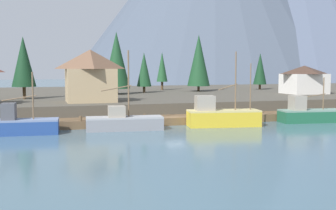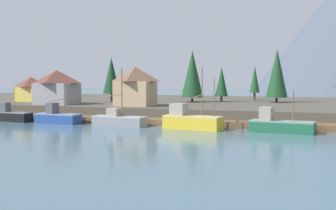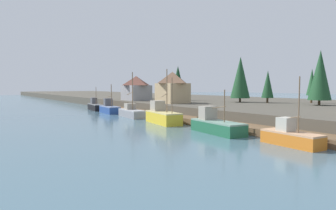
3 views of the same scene
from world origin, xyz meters
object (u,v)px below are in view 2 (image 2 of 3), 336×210
at_px(fishing_boat_green, 280,125).
at_px(conifer_mid_right, 222,82).
at_px(house_yellow, 31,89).
at_px(conifer_near_left, 255,79).
at_px(conifer_near_right, 111,76).
at_px(house_grey, 57,87).
at_px(house_tan, 135,86).
at_px(conifer_back_left, 192,74).
at_px(fishing_boat_black, 10,115).
at_px(conifer_mid_left, 277,73).
at_px(fishing_boat_yellow, 191,121).
at_px(fishing_boat_grey, 119,120).
at_px(fishing_boat_blue, 57,117).

bearing_deg(fishing_boat_green, conifer_mid_right, 122.89).
relative_size(house_yellow, conifer_near_left, 0.83).
xyz_separation_m(conifer_near_right, conifer_mid_right, (22.05, 10.80, -1.34)).
xyz_separation_m(house_grey, conifer_near_right, (7.83, 9.12, 2.29)).
height_order(house_tan, house_yellow, house_tan).
xyz_separation_m(fishing_boat_green, conifer_mid_right, (-15.54, 31.80, 5.90)).
xyz_separation_m(conifer_near_left, conifer_back_left, (-12.13, -11.64, 1.26)).
bearing_deg(conifer_mid_right, house_yellow, -161.87).
height_order(fishing_boat_green, conifer_near_right, conifer_near_right).
bearing_deg(fishing_boat_black, conifer_mid_left, 42.86).
distance_m(fishing_boat_black, house_yellow, 20.36).
height_order(fishing_boat_yellow, conifer_near_left, conifer_near_left).
bearing_deg(conifer_near_left, conifer_mid_right, -125.69).
relative_size(fishing_boat_grey, fishing_boat_yellow, 1.00).
distance_m(fishing_boat_black, conifer_mid_left, 55.70).
bearing_deg(conifer_near_right, house_tan, -42.24).
bearing_deg(house_tan, fishing_boat_blue, -127.71).
distance_m(house_tan, conifer_mid_right, 23.10).
xyz_separation_m(conifer_near_right, conifer_mid_left, (34.02, 12.32, 0.54)).
bearing_deg(conifer_mid_right, fishing_boat_yellow, -86.13).
xyz_separation_m(fishing_boat_yellow, conifer_near_left, (4.01, 40.57, 6.19)).
height_order(fishing_boat_blue, fishing_boat_grey, fishing_boat_grey).
xyz_separation_m(conifer_near_left, conifer_mid_left, (5.81, -7.07, 1.38)).
xyz_separation_m(fishing_boat_grey, conifer_near_left, (16.51, 40.20, 6.50)).
relative_size(conifer_mid_left, conifer_back_left, 1.02).
xyz_separation_m(fishing_boat_grey, house_grey, (-19.54, 11.68, 5.06)).
bearing_deg(conifer_mid_right, house_tan, -123.38).
xyz_separation_m(fishing_boat_grey, conifer_near_right, (-11.71, 20.80, 7.35)).
relative_size(house_grey, conifer_near_left, 0.98).
bearing_deg(fishing_boat_green, fishing_boat_yellow, -172.38).
distance_m(conifer_mid_left, conifer_back_left, 18.51).
distance_m(fishing_boat_grey, conifer_near_right, 24.98).
distance_m(fishing_boat_yellow, house_yellow, 47.14).
bearing_deg(fishing_boat_blue, fishing_boat_yellow, 4.21).
xyz_separation_m(house_yellow, conifer_back_left, (35.02, 10.36, 3.40)).
bearing_deg(fishing_boat_green, conifer_near_left, 109.91).
relative_size(fishing_boat_black, conifer_back_left, 0.75).
bearing_deg(conifer_back_left, conifer_near_left, 43.83).
bearing_deg(house_yellow, house_grey, -30.38).
bearing_deg(house_grey, conifer_mid_right, 33.70).
distance_m(fishing_boat_blue, house_grey, 14.79).
relative_size(fishing_boat_blue, conifer_back_left, 0.74).
relative_size(fishing_boat_grey, fishing_boat_green, 1.01).
xyz_separation_m(fishing_boat_blue, house_grey, (-7.70, 11.60, 4.99)).
bearing_deg(fishing_boat_black, fishing_boat_green, 5.74).
bearing_deg(fishing_boat_green, fishing_boat_blue, -173.57).
height_order(fishing_boat_grey, conifer_near_left, conifer_near_left).
height_order(conifer_near_right, conifer_mid_left, conifer_mid_left).
height_order(fishing_boat_green, house_yellow, house_yellow).
bearing_deg(conifer_mid_right, conifer_near_left, 54.31).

